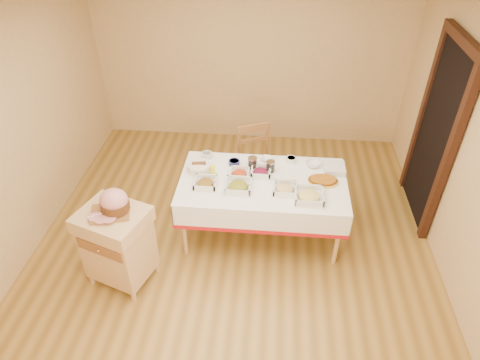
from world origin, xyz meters
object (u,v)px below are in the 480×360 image
at_px(preserve_jar_right, 270,167).
at_px(plate_stack, 334,168).
at_px(butcher_cart, 118,243).
at_px(bread_basket, 199,168).
at_px(mustard_bottle, 213,170).
at_px(ham_on_board, 114,203).
at_px(brass_platter, 323,181).
at_px(dining_chair, 256,164).
at_px(dining_table, 263,192).
at_px(preserve_jar_left, 252,163).

height_order(preserve_jar_right, plate_stack, preserve_jar_right).
bearing_deg(butcher_cart, plate_stack, 26.07).
bearing_deg(bread_basket, mustard_bottle, -22.85).
xyz_separation_m(ham_on_board, brass_platter, (2.01, 0.82, -0.22)).
distance_m(preserve_jar_right, mustard_bottle, 0.64).
distance_m(dining_chair, mustard_bottle, 0.84).
bearing_deg(preserve_jar_right, mustard_bottle, -167.25).
bearing_deg(bread_basket, butcher_cart, -126.23).
bearing_deg(ham_on_board, preserve_jar_right, 34.16).
height_order(butcher_cart, bread_basket, butcher_cart).
bearing_deg(preserve_jar_right, bread_basket, -174.74).
distance_m(butcher_cart, brass_platter, 2.24).
height_order(dining_table, brass_platter, brass_platter).
height_order(dining_table, bread_basket, bread_basket).
relative_size(butcher_cart, preserve_jar_left, 6.54).
relative_size(ham_on_board, brass_platter, 1.17).
height_order(dining_table, preserve_jar_right, preserve_jar_right).
distance_m(dining_chair, preserve_jar_right, 0.61).
bearing_deg(brass_platter, butcher_cart, -157.48).
bearing_deg(bread_basket, dining_chair, 42.71).
height_order(mustard_bottle, brass_platter, mustard_bottle).
distance_m(dining_table, dining_chair, 0.70).
bearing_deg(preserve_jar_left, brass_platter, -14.34).
distance_m(preserve_jar_left, mustard_bottle, 0.46).
relative_size(ham_on_board, preserve_jar_left, 2.78).
bearing_deg(plate_stack, mustard_bottle, -171.25).
distance_m(dining_table, butcher_cart, 1.63).
relative_size(butcher_cart, bread_basket, 3.47).
distance_m(butcher_cart, ham_on_board, 0.49).
bearing_deg(dining_chair, bread_basket, -137.29).
bearing_deg(butcher_cart, ham_on_board, 38.16).
bearing_deg(dining_chair, dining_table, -81.21).
distance_m(dining_table, brass_platter, 0.67).
distance_m(dining_table, preserve_jar_left, 0.35).
distance_m(ham_on_board, brass_platter, 2.18).
bearing_deg(mustard_bottle, plate_stack, 8.75).
bearing_deg(plate_stack, ham_on_board, -154.17).
height_order(ham_on_board, preserve_jar_right, ham_on_board).
distance_m(preserve_jar_right, bread_basket, 0.80).
bearing_deg(mustard_bottle, dining_table, -4.75).
distance_m(bread_basket, brass_platter, 1.37).
bearing_deg(mustard_bottle, preserve_jar_right, 12.75).
distance_m(bread_basket, plate_stack, 1.51).
bearing_deg(dining_table, preserve_jar_right, 68.79).
distance_m(dining_chair, brass_platter, 1.03).
bearing_deg(brass_platter, mustard_bottle, 179.35).
relative_size(dining_table, plate_stack, 7.75).
bearing_deg(preserve_jar_right, ham_on_board, -145.84).
xyz_separation_m(preserve_jar_left, bread_basket, (-0.59, -0.12, -0.01)).
height_order(preserve_jar_left, preserve_jar_right, preserve_jar_left).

